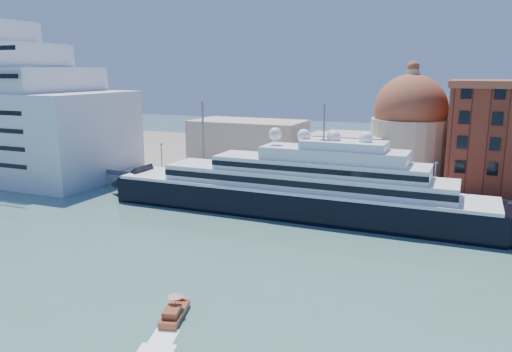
% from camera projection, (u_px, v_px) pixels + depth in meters
% --- Properties ---
extents(ground, '(400.00, 400.00, 0.00)m').
position_uv_depth(ground, '(214.00, 249.00, 77.71)').
color(ground, '#3B6663').
rests_on(ground, ground).
extents(quay, '(180.00, 10.00, 2.50)m').
position_uv_depth(quay, '(287.00, 193.00, 108.01)').
color(quay, gray).
rests_on(quay, ground).
extents(land, '(260.00, 72.00, 2.00)m').
position_uv_depth(land, '(335.00, 162.00, 144.91)').
color(land, slate).
rests_on(land, ground).
extents(quay_fence, '(180.00, 0.10, 1.20)m').
position_uv_depth(quay_fence, '(280.00, 189.00, 103.58)').
color(quay_fence, slate).
rests_on(quay_fence, quay).
extents(superyacht, '(83.69, 11.60, 25.01)m').
position_uv_depth(superyacht, '(282.00, 191.00, 96.40)').
color(superyacht, black).
rests_on(superyacht, ground).
extents(service_barge, '(13.18, 7.19, 2.82)m').
position_uv_depth(service_barge, '(48.00, 185.00, 117.49)').
color(service_barge, white).
rests_on(service_barge, ground).
extents(water_taxi, '(3.63, 6.36, 2.87)m').
position_uv_depth(water_taxi, '(174.00, 313.00, 55.75)').
color(water_taxi, maroon).
rests_on(water_taxi, ground).
extents(church, '(66.00, 18.00, 25.50)m').
position_uv_depth(church, '(344.00, 137.00, 124.85)').
color(church, beige).
rests_on(church, land).
extents(lamp_posts, '(120.80, 2.40, 18.00)m').
position_uv_depth(lamp_posts, '(231.00, 151.00, 109.56)').
color(lamp_posts, slate).
rests_on(lamp_posts, quay).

